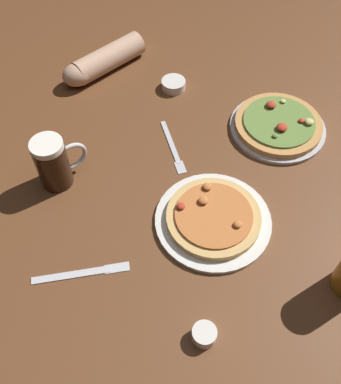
{
  "coord_description": "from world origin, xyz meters",
  "views": [
    {
      "loc": [
        -0.33,
        -0.6,
        0.96
      ],
      "look_at": [
        0.0,
        0.0,
        0.02
      ],
      "focal_mm": 41.46,
      "sensor_mm": 36.0,
      "label": 1
    }
  ],
  "objects_px": {
    "ramekin_sauce": "(204,335)",
    "ramekin_butter": "(173,84)",
    "beer_mug_dark": "(54,163)",
    "pizza_plate_far": "(278,125)",
    "knife_right": "(82,273)",
    "fork_left": "(173,147)",
    "diner_arm": "(101,62)",
    "pizza_plate_near": "(213,218)"
  },
  "relations": [
    {
      "from": "fork_left",
      "to": "diner_arm",
      "type": "xyz_separation_m",
      "value": [
        -0.04,
        0.41,
        0.04
      ]
    },
    {
      "from": "pizza_plate_far",
      "to": "fork_left",
      "type": "relative_size",
      "value": 1.37
    },
    {
      "from": "ramekin_butter",
      "to": "pizza_plate_near",
      "type": "bearing_deg",
      "value": -108.14
    },
    {
      "from": "ramekin_sauce",
      "to": "ramekin_butter",
      "type": "distance_m",
      "value": 0.81
    },
    {
      "from": "beer_mug_dark",
      "to": "knife_right",
      "type": "height_order",
      "value": "beer_mug_dark"
    },
    {
      "from": "fork_left",
      "to": "knife_right",
      "type": "xyz_separation_m",
      "value": [
        -0.38,
        -0.24,
        0.0
      ]
    },
    {
      "from": "ramekin_butter",
      "to": "knife_right",
      "type": "distance_m",
      "value": 0.7
    },
    {
      "from": "ramekin_butter",
      "to": "knife_right",
      "type": "bearing_deg",
      "value": -137.5
    },
    {
      "from": "pizza_plate_far",
      "to": "ramekin_sauce",
      "type": "relative_size",
      "value": 5.24
    },
    {
      "from": "ramekin_sauce",
      "to": "fork_left",
      "type": "relative_size",
      "value": 0.26
    },
    {
      "from": "beer_mug_dark",
      "to": "knife_right",
      "type": "relative_size",
      "value": 0.67
    },
    {
      "from": "pizza_plate_near",
      "to": "knife_right",
      "type": "distance_m",
      "value": 0.35
    },
    {
      "from": "pizza_plate_far",
      "to": "ramekin_butter",
      "type": "distance_m",
      "value": 0.36
    },
    {
      "from": "pizza_plate_far",
      "to": "knife_right",
      "type": "distance_m",
      "value": 0.71
    },
    {
      "from": "ramekin_sauce",
      "to": "diner_arm",
      "type": "distance_m",
      "value": 0.94
    },
    {
      "from": "fork_left",
      "to": "pizza_plate_far",
      "type": "bearing_deg",
      "value": -15.43
    },
    {
      "from": "pizza_plate_near",
      "to": "knife_right",
      "type": "bearing_deg",
      "value": 175.5
    },
    {
      "from": "ramekin_sauce",
      "to": "knife_right",
      "type": "height_order",
      "value": "ramekin_sauce"
    },
    {
      "from": "beer_mug_dark",
      "to": "fork_left",
      "type": "bearing_deg",
      "value": -8.34
    },
    {
      "from": "beer_mug_dark",
      "to": "ramekin_butter",
      "type": "distance_m",
      "value": 0.5
    },
    {
      "from": "pizza_plate_near",
      "to": "pizza_plate_far",
      "type": "bearing_deg",
      "value": 28.13
    },
    {
      "from": "pizza_plate_far",
      "to": "fork_left",
      "type": "bearing_deg",
      "value": 164.57
    },
    {
      "from": "pizza_plate_near",
      "to": "beer_mug_dark",
      "type": "xyz_separation_m",
      "value": [
        -0.3,
        0.32,
        0.06
      ]
    },
    {
      "from": "beer_mug_dark",
      "to": "pizza_plate_far",
      "type": "bearing_deg",
      "value": -11.83
    },
    {
      "from": "ramekin_sauce",
      "to": "ramekin_butter",
      "type": "relative_size",
      "value": 0.7
    },
    {
      "from": "beer_mug_dark",
      "to": "ramekin_sauce",
      "type": "relative_size",
      "value": 2.81
    },
    {
      "from": "fork_left",
      "to": "pizza_plate_near",
      "type": "bearing_deg",
      "value": -97.05
    },
    {
      "from": "ramekin_sauce",
      "to": "diner_arm",
      "type": "xyz_separation_m",
      "value": [
        0.17,
        0.93,
        0.02
      ]
    },
    {
      "from": "ramekin_sauce",
      "to": "fork_left",
      "type": "distance_m",
      "value": 0.55
    },
    {
      "from": "pizza_plate_far",
      "to": "ramekin_sauce",
      "type": "xyz_separation_m",
      "value": [
        -0.52,
        -0.43,
        -0.0
      ]
    },
    {
      "from": "pizza_plate_near",
      "to": "knife_right",
      "type": "xyz_separation_m",
      "value": [
        -0.35,
        0.03,
        -0.01
      ]
    },
    {
      "from": "diner_arm",
      "to": "beer_mug_dark",
      "type": "bearing_deg",
      "value": -128.35
    },
    {
      "from": "pizza_plate_far",
      "to": "fork_left",
      "type": "xyz_separation_m",
      "value": [
        -0.31,
        0.09,
        -0.01
      ]
    },
    {
      "from": "pizza_plate_far",
      "to": "beer_mug_dark",
      "type": "bearing_deg",
      "value": 168.17
    },
    {
      "from": "ramekin_sauce",
      "to": "diner_arm",
      "type": "height_order",
      "value": "diner_arm"
    },
    {
      "from": "pizza_plate_near",
      "to": "knife_right",
      "type": "height_order",
      "value": "pizza_plate_near"
    },
    {
      "from": "pizza_plate_near",
      "to": "ramekin_butter",
      "type": "bearing_deg",
      "value": 71.86
    },
    {
      "from": "pizza_plate_near",
      "to": "ramekin_sauce",
      "type": "bearing_deg",
      "value": -126.02
    },
    {
      "from": "pizza_plate_far",
      "to": "ramekin_butter",
      "type": "height_order",
      "value": "pizza_plate_far"
    },
    {
      "from": "ramekin_butter",
      "to": "fork_left",
      "type": "bearing_deg",
      "value": -119.67
    },
    {
      "from": "ramekin_sauce",
      "to": "fork_left",
      "type": "height_order",
      "value": "ramekin_sauce"
    },
    {
      "from": "ramekin_butter",
      "to": "diner_arm",
      "type": "relative_size",
      "value": 0.25
    }
  ]
}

